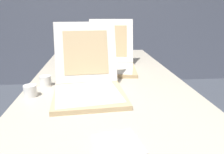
% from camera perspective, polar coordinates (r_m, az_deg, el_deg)
% --- Properties ---
extents(wall_back, '(10.00, 0.10, 2.60)m').
position_cam_1_polar(wall_back, '(3.45, -4.11, 19.87)').
color(wall_back, slate).
rests_on(wall_back, ground).
extents(table, '(0.93, 2.03, 0.73)m').
position_cam_1_polar(table, '(1.36, -1.43, -2.42)').
color(table, '#BCB29E').
rests_on(table, ground).
extents(pizza_box_front, '(0.38, 0.49, 0.35)m').
position_cam_1_polar(pizza_box_front, '(1.10, -6.33, -1.97)').
color(pizza_box_front, tan).
rests_on(pizza_box_front, table).
extents(pizza_box_middle, '(0.39, 0.50, 0.35)m').
position_cam_1_polar(pizza_box_middle, '(1.56, -0.36, 3.92)').
color(pizza_box_middle, tan).
rests_on(pizza_box_middle, table).
extents(cup_white_near_center, '(0.06, 0.06, 0.06)m').
position_cam_1_polar(cup_white_near_center, '(1.27, -17.45, -1.00)').
color(cup_white_near_center, white).
rests_on(cup_white_near_center, table).
extents(cup_white_near_left, '(0.06, 0.06, 0.06)m').
position_cam_1_polar(cup_white_near_left, '(1.14, -21.08, -3.50)').
color(cup_white_near_left, white).
rests_on(cup_white_near_left, table).
extents(cup_white_mid, '(0.06, 0.06, 0.06)m').
position_cam_1_polar(cup_white_mid, '(1.39, -11.90, 0.94)').
color(cup_white_mid, white).
rests_on(cup_white_mid, table).
extents(napkin_pile, '(0.17, 0.17, 0.01)m').
position_cam_1_polar(napkin_pile, '(0.71, 1.49, -17.58)').
color(napkin_pile, white).
rests_on(napkin_pile, table).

